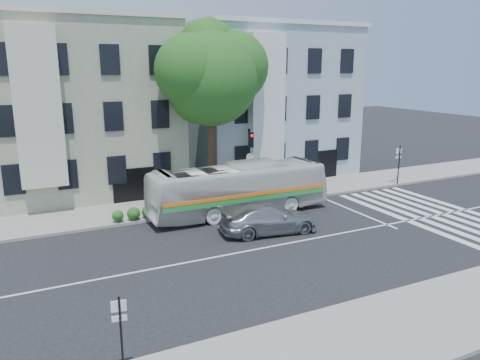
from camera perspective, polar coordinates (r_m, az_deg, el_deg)
ground at (r=22.49m, az=5.21°, el=-7.83°), size 120.00×120.00×0.00m
sidewalk_far at (r=29.22m, az=-2.93°, el=-2.54°), size 80.00×4.00×0.15m
sidewalk_near at (r=16.83m, az=20.04°, el=-16.18°), size 80.00×4.00×0.15m
building_left at (r=33.18m, az=-19.30°, el=8.21°), size 12.00×10.00×11.00m
building_right at (r=37.52m, az=2.67°, el=9.49°), size 12.00×10.00×11.00m
street_tree at (r=28.76m, az=-3.60°, el=12.87°), size 7.30×5.90×11.10m
bus at (r=26.48m, az=-0.13°, el=-1.12°), size 2.47×10.51×2.93m
sedan at (r=23.76m, az=3.53°, el=-4.74°), size 2.69×5.22×1.45m
hedge at (r=26.82m, az=-5.76°, el=-3.13°), size 8.24×3.83×0.70m
traffic_signal at (r=28.79m, az=1.19°, el=3.08°), size 0.47×0.54×4.53m
fire_hydrant at (r=35.99m, az=18.73°, el=0.60°), size 0.42×0.24×0.75m
near_sign_pole at (r=13.34m, az=-14.40°, el=-16.61°), size 0.40×0.18×2.24m
far_sign_pole at (r=34.59m, az=18.79°, el=2.33°), size 0.49×0.16×2.72m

